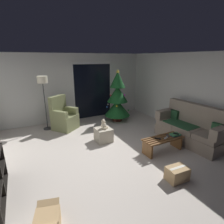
{
  "coord_description": "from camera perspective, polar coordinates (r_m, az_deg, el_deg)",
  "views": [
    {
      "loc": [
        -1.83,
        -3.58,
        2.33
      ],
      "look_at": [
        0.4,
        0.7,
        0.85
      ],
      "focal_mm": 28.37,
      "sensor_mm": 36.0,
      "label": 1
    }
  ],
  "objects": [
    {
      "name": "ground_plane",
      "position": [
        4.64,
        -0.39,
        -13.05
      ],
      "size": [
        7.0,
        7.0,
        0.0
      ],
      "primitive_type": "plane",
      "color": "#BCB2A8"
    },
    {
      "name": "wall_back",
      "position": [
        6.97,
        -12.09,
        7.76
      ],
      "size": [
        5.72,
        0.12,
        2.5
      ],
      "primitive_type": "cube",
      "color": "beige",
      "rests_on": "ground"
    },
    {
      "name": "wall_right",
      "position": [
        6.0,
        24.8,
        5.11
      ],
      "size": [
        0.12,
        6.0,
        2.5
      ],
      "primitive_type": "cube",
      "color": "beige",
      "rests_on": "ground"
    },
    {
      "name": "patio_door_frame",
      "position": [
        7.15,
        -6.21,
        7.05
      ],
      "size": [
        1.6,
        0.02,
        2.2
      ],
      "primitive_type": "cube",
      "color": "silver",
      "rests_on": "ground"
    },
    {
      "name": "patio_door_glass",
      "position": [
        7.14,
        -6.14,
        6.63
      ],
      "size": [
        1.5,
        0.02,
        2.1
      ],
      "primitive_type": "cube",
      "color": "black",
      "rests_on": "ground"
    },
    {
      "name": "couch",
      "position": [
        5.53,
        23.97,
        -4.91
      ],
      "size": [
        0.89,
        1.98,
        1.08
      ],
      "color": "gray",
      "rests_on": "ground"
    },
    {
      "name": "coffee_table",
      "position": [
        4.78,
        16.04,
        -9.36
      ],
      "size": [
        1.1,
        0.4,
        0.38
      ],
      "color": "brown",
      "rests_on": "ground"
    },
    {
      "name": "remote_black",
      "position": [
        4.62,
        14.59,
        -8.26
      ],
      "size": [
        0.13,
        0.15,
        0.02
      ],
      "primitive_type": "cube",
      "rotation": [
        0.0,
        0.0,
        0.65
      ],
      "color": "black",
      "rests_on": "coffee_table"
    },
    {
      "name": "remote_silver",
      "position": [
        4.73,
        17.05,
        -7.9
      ],
      "size": [
        0.16,
        0.1,
        0.02
      ],
      "primitive_type": "cube",
      "rotation": [
        0.0,
        0.0,
        1.94
      ],
      "color": "#ADADB2",
      "rests_on": "coffee_table"
    },
    {
      "name": "remote_graphite",
      "position": [
        4.84,
        17.52,
        -7.33
      ],
      "size": [
        0.12,
        0.16,
        0.02
      ],
      "primitive_type": "cube",
      "rotation": [
        0.0,
        0.0,
        5.73
      ],
      "color": "#333338",
      "rests_on": "coffee_table"
    },
    {
      "name": "book_stack",
      "position": [
        4.94,
        19.73,
        -6.88
      ],
      "size": [
        0.28,
        0.2,
        0.05
      ],
      "color": "#285684",
      "rests_on": "coffee_table"
    },
    {
      "name": "cell_phone",
      "position": [
        4.93,
        19.96,
        -6.58
      ],
      "size": [
        0.14,
        0.16,
        0.01
      ],
      "primitive_type": "cube",
      "rotation": [
        0.0,
        0.0,
        0.56
      ],
      "color": "black",
      "rests_on": "book_stack"
    },
    {
      "name": "christmas_tree",
      "position": [
        6.65,
        1.77,
        4.31
      ],
      "size": [
        0.97,
        0.97,
        1.95
      ],
      "color": "#4C1E19",
      "rests_on": "ground"
    },
    {
      "name": "armchair",
      "position": [
        6.19,
        -15.28,
        -1.71
      ],
      "size": [
        0.96,
        0.96,
        1.13
      ],
      "color": "olive",
      "rests_on": "ground"
    },
    {
      "name": "floor_lamp",
      "position": [
        6.1,
        -21.38,
        8.13
      ],
      "size": [
        0.32,
        0.32,
        1.78
      ],
      "color": "#2D2D30",
      "rests_on": "ground"
    },
    {
      "name": "ottoman",
      "position": [
        5.17,
        -2.75,
        -7.34
      ],
      "size": [
        0.44,
        0.44,
        0.39
      ],
      "primitive_type": "cube",
      "color": "#B2A893",
      "rests_on": "ground"
    },
    {
      "name": "teddy_bear_cream",
      "position": [
        5.04,
        -2.69,
        -4.08
      ],
      "size": [
        0.21,
        0.22,
        0.29
      ],
      "color": "beige",
      "rests_on": "ottoman"
    },
    {
      "name": "cardboard_box_open_near_shelf",
      "position": [
        3.04,
        -20.02,
        -30.26
      ],
      "size": [
        0.43,
        0.54,
        0.32
      ],
      "color": "tan",
      "rests_on": "ground"
    },
    {
      "name": "cardboard_box_taped_mid_floor",
      "position": [
        3.92,
        20.24,
        -18.15
      ],
      "size": [
        0.43,
        0.31,
        0.28
      ],
      "color": "tan",
      "rests_on": "ground"
    }
  ]
}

